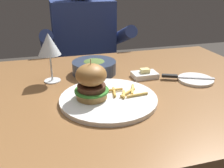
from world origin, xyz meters
TOP-DOWN VIEW (x-y plane):
  - dining_table at (0.00, 0.00)m, footprint 1.29×0.85m
  - main_plate at (-0.02, -0.09)m, footprint 0.31×0.31m
  - burger_sandwich at (-0.08, -0.08)m, footprint 0.11×0.11m
  - fries_pile at (0.04, -0.08)m, footprint 0.12×0.09m
  - wine_glass at (-0.19, 0.12)m, footprint 0.08×0.08m
  - bread_plate at (0.34, -0.02)m, footprint 0.13×0.13m
  - table_knife at (0.29, -0.00)m, footprint 0.19×0.09m
  - butter_dish at (0.16, 0.06)m, footprint 0.10×0.06m
  - soup_bowl at (-0.02, 0.16)m, footprint 0.18×0.18m
  - diner_person at (0.03, 0.70)m, footprint 0.51×0.36m

SIDE VIEW (x-z plane):
  - diner_person at x=0.03m, z-range -0.02..1.15m
  - dining_table at x=0.00m, z-range 0.28..1.02m
  - bread_plate at x=0.34m, z-range 0.74..0.75m
  - main_plate at x=-0.02m, z-range 0.74..0.75m
  - butter_dish at x=0.16m, z-range 0.73..0.77m
  - table_knife at x=0.29m, z-range 0.75..0.76m
  - fries_pile at x=0.04m, z-range 0.75..0.77m
  - soup_bowl at x=-0.02m, z-range 0.74..0.80m
  - burger_sandwich at x=-0.08m, z-range 0.75..0.87m
  - wine_glass at x=-0.19m, z-range 0.79..0.97m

